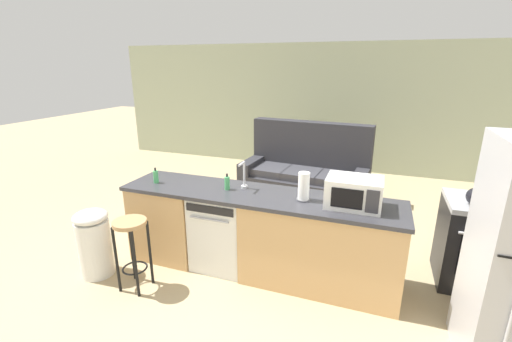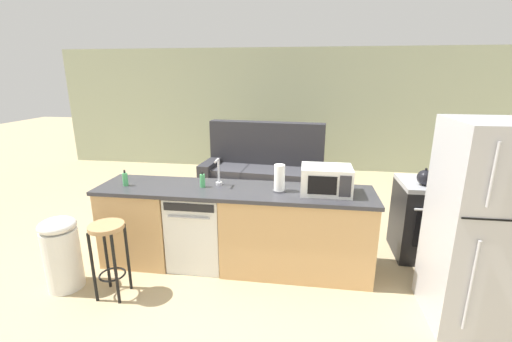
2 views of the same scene
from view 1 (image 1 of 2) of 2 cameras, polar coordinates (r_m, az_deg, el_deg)
ground_plane at (r=3.98m, az=-1.96°, el=-15.68°), size 24.00×24.00×0.00m
wall_back at (r=7.41m, az=12.59°, el=10.20°), size 10.00×0.06×2.60m
kitchen_counter at (r=3.70m, az=1.48°, el=-10.92°), size 2.94×0.66×0.90m
dishwasher at (r=3.86m, az=-5.52°, el=-9.69°), size 0.58×0.61×0.84m
stove_range at (r=4.17m, az=33.50°, el=-10.12°), size 0.76×0.68×0.90m
microwave at (r=3.29m, az=15.99°, el=-3.44°), size 0.50×0.37×0.28m
sink_faucet at (r=3.62m, az=-2.07°, el=-1.00°), size 0.07×0.18×0.30m
paper_towel_roll at (r=3.34m, az=7.95°, el=-2.62°), size 0.14×0.14×0.28m
soap_bottle at (r=3.63m, az=-4.83°, el=-2.01°), size 0.06×0.06×0.18m
dish_soap_bottle at (r=3.98m, az=-16.35°, el=-0.90°), size 0.06×0.06×0.18m
kettle at (r=3.82m, az=32.82°, el=-3.61°), size 0.21×0.17×0.19m
bar_stool at (r=3.61m, az=-20.03°, el=-10.73°), size 0.32×0.32×0.74m
trash_bin at (r=4.06m, az=-25.37°, el=-10.65°), size 0.35×0.35×0.74m
couch at (r=5.75m, az=8.27°, el=-0.82°), size 2.07×1.07×1.27m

